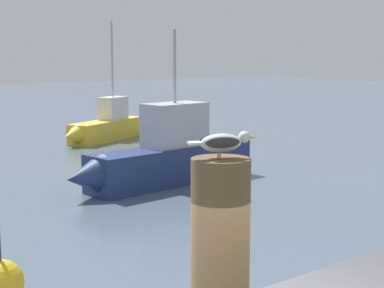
{
  "coord_description": "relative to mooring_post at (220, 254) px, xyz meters",
  "views": [
    {
      "loc": [
        -2.13,
        -2.95,
        3.3
      ],
      "look_at": [
        0.05,
        -0.22,
        2.78
      ],
      "focal_mm": 58.22,
      "sensor_mm": 36.0,
      "label": 1
    }
  ],
  "objects": [
    {
      "name": "boat_navy",
      "position": [
        6.82,
        9.97,
        -1.5
      ],
      "size": [
        5.56,
        1.5,
        3.87
      ],
      "color": "navy",
      "rests_on": "ground_plane"
    },
    {
      "name": "mooring_post",
      "position": [
        0.0,
        0.0,
        0.0
      ],
      "size": [
        0.33,
        0.33,
        1.07
      ],
      "primitive_type": "cylinder",
      "color": "brown",
      "rests_on": "harbor_quay"
    },
    {
      "name": "seagull",
      "position": [
        0.01,
        -0.0,
        0.62
      ],
      "size": [
        0.38,
        0.21,
        0.14
      ],
      "color": "#C67660",
      "rests_on": "mooring_post"
    },
    {
      "name": "boat_yellow",
      "position": [
        9.68,
        17.74,
        -1.66
      ],
      "size": [
        4.35,
        2.62,
        4.46
      ],
      "color": "yellow",
      "rests_on": "ground_plane"
    }
  ]
}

